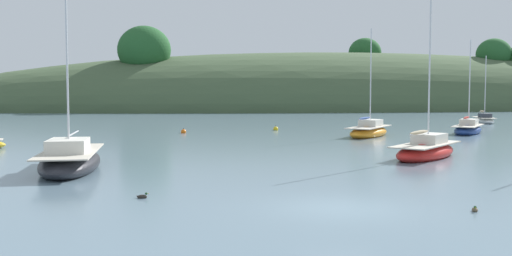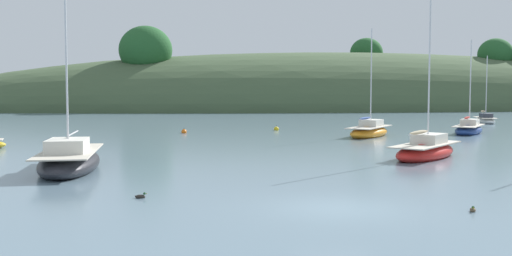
{
  "view_description": "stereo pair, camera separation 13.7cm",
  "coord_description": "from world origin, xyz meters",
  "px_view_note": "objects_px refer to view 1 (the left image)",
  "views": [
    {
      "loc": [
        -5.2,
        -18.19,
        3.85
      ],
      "look_at": [
        0.0,
        20.0,
        1.2
      ],
      "focal_mm": 41.66,
      "sensor_mm": 36.0,
      "label": 1
    },
    {
      "loc": [
        -5.06,
        -18.2,
        3.85
      ],
      "look_at": [
        0.0,
        20.0,
        1.2
      ],
      "focal_mm": 41.66,
      "sensor_mm": 36.0,
      "label": 2
    }
  ],
  "objects_px": {
    "sailboat_teal_outer": "(70,161)",
    "duck_trailing": "(142,197)",
    "sailboat_orange_cutter": "(426,151)",
    "mooring_buoy_outer": "(276,129)",
    "mooring_buoy_channel": "(183,132)",
    "duck_straggler": "(475,210)",
    "sailboat_yellow_far": "(468,129)",
    "sailboat_grey_yawl": "(484,120)",
    "sailboat_red_portside": "(369,131)"
  },
  "relations": [
    {
      "from": "mooring_buoy_outer",
      "to": "mooring_buoy_channel",
      "type": "relative_size",
      "value": 1.0
    },
    {
      "from": "sailboat_teal_outer",
      "to": "mooring_buoy_outer",
      "type": "height_order",
      "value": "sailboat_teal_outer"
    },
    {
      "from": "sailboat_grey_yawl",
      "to": "mooring_buoy_channel",
      "type": "bearing_deg",
      "value": -162.77
    },
    {
      "from": "sailboat_grey_yawl",
      "to": "sailboat_orange_cutter",
      "type": "distance_m",
      "value": 35.15
    },
    {
      "from": "sailboat_grey_yawl",
      "to": "mooring_buoy_outer",
      "type": "xyz_separation_m",
      "value": [
        -24.12,
        -7.75,
        -0.21
      ]
    },
    {
      "from": "sailboat_red_portside",
      "to": "mooring_buoy_channel",
      "type": "bearing_deg",
      "value": 160.87
    },
    {
      "from": "duck_trailing",
      "to": "mooring_buoy_channel",
      "type": "bearing_deg",
      "value": 86.42
    },
    {
      "from": "mooring_buoy_outer",
      "to": "sailboat_teal_outer",
      "type": "bearing_deg",
      "value": -119.71
    },
    {
      "from": "mooring_buoy_outer",
      "to": "sailboat_grey_yawl",
      "type": "bearing_deg",
      "value": 17.81
    },
    {
      "from": "sailboat_orange_cutter",
      "to": "duck_straggler",
      "type": "height_order",
      "value": "sailboat_orange_cutter"
    },
    {
      "from": "sailboat_teal_outer",
      "to": "mooring_buoy_outer",
      "type": "relative_size",
      "value": 17.15
    },
    {
      "from": "duck_trailing",
      "to": "sailboat_orange_cutter",
      "type": "bearing_deg",
      "value": 34.06
    },
    {
      "from": "sailboat_orange_cutter",
      "to": "duck_straggler",
      "type": "bearing_deg",
      "value": -107.86
    },
    {
      "from": "mooring_buoy_outer",
      "to": "sailboat_yellow_far",
      "type": "bearing_deg",
      "value": -20.66
    },
    {
      "from": "sailboat_grey_yawl",
      "to": "sailboat_yellow_far",
      "type": "height_order",
      "value": "sailboat_yellow_far"
    },
    {
      "from": "mooring_buoy_outer",
      "to": "duck_straggler",
      "type": "distance_m",
      "value": 35.14
    },
    {
      "from": "sailboat_orange_cutter",
      "to": "mooring_buoy_outer",
      "type": "distance_m",
      "value": 22.04
    },
    {
      "from": "mooring_buoy_outer",
      "to": "sailboat_orange_cutter",
      "type": "bearing_deg",
      "value": -77.73
    },
    {
      "from": "mooring_buoy_channel",
      "to": "duck_trailing",
      "type": "bearing_deg",
      "value": -93.58
    },
    {
      "from": "sailboat_red_portside",
      "to": "sailboat_teal_outer",
      "type": "bearing_deg",
      "value": -139.92
    },
    {
      "from": "sailboat_orange_cutter",
      "to": "sailboat_teal_outer",
      "type": "bearing_deg",
      "value": -172.13
    },
    {
      "from": "sailboat_orange_cutter",
      "to": "mooring_buoy_outer",
      "type": "xyz_separation_m",
      "value": [
        -4.68,
        21.54,
        -0.27
      ]
    },
    {
      "from": "sailboat_red_portside",
      "to": "sailboat_teal_outer",
      "type": "height_order",
      "value": "sailboat_teal_outer"
    },
    {
      "from": "sailboat_teal_outer",
      "to": "mooring_buoy_channel",
      "type": "xyz_separation_m",
      "value": [
        5.5,
        21.79,
        -0.32
      ]
    },
    {
      "from": "sailboat_yellow_far",
      "to": "mooring_buoy_outer",
      "type": "relative_size",
      "value": 14.81
    },
    {
      "from": "sailboat_teal_outer",
      "to": "duck_trailing",
      "type": "distance_m",
      "value": 8.3
    },
    {
      "from": "duck_trailing",
      "to": "sailboat_teal_outer",
      "type": "bearing_deg",
      "value": 116.33
    },
    {
      "from": "sailboat_grey_yawl",
      "to": "sailboat_teal_outer",
      "type": "distance_m",
      "value": 49.47
    },
    {
      "from": "sailboat_grey_yawl",
      "to": "duck_trailing",
      "type": "distance_m",
      "value": 52.06
    },
    {
      "from": "mooring_buoy_outer",
      "to": "mooring_buoy_channel",
      "type": "xyz_separation_m",
      "value": [
        -8.24,
        -2.29,
        0.0
      ]
    },
    {
      "from": "sailboat_red_portside",
      "to": "mooring_buoy_outer",
      "type": "bearing_deg",
      "value": 130.36
    },
    {
      "from": "sailboat_teal_outer",
      "to": "sailboat_orange_cutter",
      "type": "relative_size",
      "value": 1.04
    },
    {
      "from": "sailboat_yellow_far",
      "to": "mooring_buoy_outer",
      "type": "bearing_deg",
      "value": 159.34
    },
    {
      "from": "sailboat_yellow_far",
      "to": "duck_straggler",
      "type": "height_order",
      "value": "sailboat_yellow_far"
    },
    {
      "from": "sailboat_red_portside",
      "to": "sailboat_grey_yawl",
      "type": "distance_m",
      "value": 23.4
    },
    {
      "from": "duck_trailing",
      "to": "sailboat_yellow_far",
      "type": "bearing_deg",
      "value": 45.43
    },
    {
      "from": "sailboat_grey_yawl",
      "to": "duck_trailing",
      "type": "bearing_deg",
      "value": -131.05
    },
    {
      "from": "sailboat_grey_yawl",
      "to": "duck_straggler",
      "type": "height_order",
      "value": "sailboat_grey_yawl"
    },
    {
      "from": "sailboat_orange_cutter",
      "to": "sailboat_grey_yawl",
      "type": "bearing_deg",
      "value": 56.42
    },
    {
      "from": "sailboat_yellow_far",
      "to": "duck_trailing",
      "type": "relative_size",
      "value": 18.85
    },
    {
      "from": "sailboat_grey_yawl",
      "to": "duck_straggler",
      "type": "distance_m",
      "value": 49.06
    },
    {
      "from": "mooring_buoy_channel",
      "to": "duck_straggler",
      "type": "height_order",
      "value": "mooring_buoy_channel"
    },
    {
      "from": "sailboat_red_portside",
      "to": "sailboat_grey_yawl",
      "type": "bearing_deg",
      "value": 40.03
    },
    {
      "from": "sailboat_red_portside",
      "to": "duck_trailing",
      "type": "bearing_deg",
      "value": -123.91
    },
    {
      "from": "sailboat_red_portside",
      "to": "sailboat_grey_yawl",
      "type": "xyz_separation_m",
      "value": [
        17.92,
        15.05,
        -0.06
      ]
    },
    {
      "from": "mooring_buoy_outer",
      "to": "mooring_buoy_channel",
      "type": "distance_m",
      "value": 8.55
    },
    {
      "from": "sailboat_red_portside",
      "to": "mooring_buoy_channel",
      "type": "distance_m",
      "value": 15.29
    },
    {
      "from": "mooring_buoy_channel",
      "to": "duck_straggler",
      "type": "xyz_separation_m",
      "value": [
        8.54,
        -32.85,
        -0.07
      ]
    },
    {
      "from": "sailboat_orange_cutter",
      "to": "mooring_buoy_channel",
      "type": "bearing_deg",
      "value": 123.88
    },
    {
      "from": "sailboat_red_portside",
      "to": "duck_straggler",
      "type": "distance_m",
      "value": 28.46
    }
  ]
}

